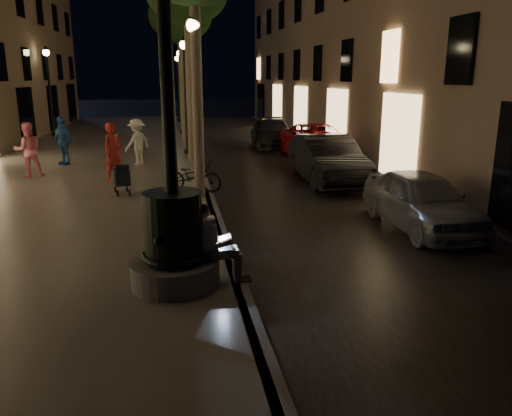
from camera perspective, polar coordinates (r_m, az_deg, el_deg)
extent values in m
plane|color=black|center=(20.77, -6.86, 5.27)|extent=(120.00, 120.00, 0.00)
cube|color=black|center=(21.12, 1.33, 5.55)|extent=(6.00, 45.00, 0.02)
cube|color=#625D56|center=(20.95, -17.90, 5.02)|extent=(8.00, 45.00, 0.20)
cube|color=#59595B|center=(20.75, -6.87, 5.54)|extent=(0.25, 45.00, 0.20)
cylinder|color=#59595B|center=(8.04, -9.19, -7.26)|extent=(1.40, 1.40, 0.40)
cylinder|color=black|center=(7.80, -9.41, -2.14)|extent=(0.90, 0.90, 1.10)
torus|color=black|center=(7.94, -9.28, -5.25)|extent=(1.04, 1.04, 0.10)
torus|color=black|center=(7.69, -9.54, 0.71)|extent=(0.89, 0.89, 0.09)
cylinder|color=black|center=(7.47, -10.12, 13.85)|extent=(0.20, 0.20, 3.20)
cube|color=gray|center=(7.96, -5.30, -5.17)|extent=(0.34, 0.23, 0.17)
cube|color=white|center=(7.85, -5.77, -2.97)|extent=(0.43, 0.25, 0.54)
sphere|color=tan|center=(7.75, -6.04, -0.51)|extent=(0.20, 0.20, 0.20)
sphere|color=black|center=(7.74, -6.12, -0.24)|extent=(0.20, 0.20, 0.20)
cube|color=gray|center=(7.90, -3.59, -5.29)|extent=(0.44, 0.12, 0.13)
cube|color=gray|center=(8.06, -3.72, -4.88)|extent=(0.44, 0.12, 0.13)
cube|color=gray|center=(8.01, -2.07, -6.85)|extent=(0.12, 0.11, 0.49)
cube|color=gray|center=(8.16, -2.23, -6.41)|extent=(0.12, 0.11, 0.49)
cube|color=black|center=(8.11, -1.38, -8.31)|extent=(0.25, 0.09, 0.03)
cube|color=black|center=(8.26, -1.56, -7.85)|extent=(0.25, 0.09, 0.03)
cube|color=black|center=(7.95, -3.53, -4.57)|extent=(0.23, 0.31, 0.02)
cube|color=black|center=(7.91, -4.64, -3.91)|extent=(0.08, 0.31, 0.20)
cube|color=#B2D9FF|center=(7.91, -4.54, -3.90)|extent=(0.06, 0.28, 0.17)
cylinder|color=#6B604C|center=(13.50, -6.69, 11.74)|extent=(0.28, 0.28, 5.00)
cylinder|color=#6B604C|center=(19.49, -7.55, 12.76)|extent=(0.28, 0.28, 5.10)
cylinder|color=#6B604C|center=(25.49, -8.34, 12.95)|extent=(0.28, 0.28, 4.90)
ellipsoid|color=black|center=(25.63, -8.66, 20.90)|extent=(3.00, 3.00, 2.40)
cylinder|color=#6B604C|center=(31.48, -8.51, 13.54)|extent=(0.28, 0.28, 5.20)
ellipsoid|color=black|center=(31.63, -8.78, 20.25)|extent=(3.00, 3.00, 2.40)
cylinder|color=black|center=(13.83, -6.61, 1.76)|extent=(0.28, 0.28, 0.20)
cylinder|color=black|center=(13.52, -6.87, 10.46)|extent=(0.12, 0.12, 4.40)
sphere|color=#FFD88C|center=(13.54, -7.18, 20.00)|extent=(0.36, 0.36, 0.36)
cone|color=black|center=(13.57, -7.22, 21.05)|extent=(0.30, 0.30, 0.22)
cylinder|color=black|center=(21.70, -7.82, 6.44)|extent=(0.28, 0.28, 0.20)
cylinder|color=black|center=(21.50, -8.02, 11.99)|extent=(0.12, 0.12, 4.40)
sphere|color=#FFD88C|center=(21.51, -8.24, 17.98)|extent=(0.36, 0.36, 0.36)
cone|color=black|center=(21.53, -8.26, 18.64)|extent=(0.30, 0.30, 0.22)
cylinder|color=black|center=(29.64, -8.39, 8.63)|extent=(0.28, 0.28, 0.20)
cylinder|color=black|center=(29.49, -8.54, 12.68)|extent=(0.12, 0.12, 4.40)
sphere|color=#FFD88C|center=(29.50, -8.72, 17.05)|extent=(0.36, 0.36, 0.36)
cone|color=black|center=(29.51, -8.74, 17.54)|extent=(0.30, 0.30, 0.22)
cylinder|color=black|center=(37.60, -8.72, 9.89)|extent=(0.28, 0.28, 0.20)
cylinder|color=black|center=(37.49, -8.85, 13.08)|extent=(0.12, 0.12, 4.40)
sphere|color=#FFD88C|center=(37.49, -8.99, 16.52)|extent=(0.36, 0.36, 0.36)
cone|color=black|center=(37.50, -9.01, 16.90)|extent=(0.30, 0.30, 0.22)
cylinder|color=black|center=(30.32, -22.05, 7.85)|extent=(0.28, 0.28, 0.20)
cylinder|color=black|center=(30.17, -22.44, 11.80)|extent=(0.12, 0.12, 4.40)
sphere|color=#FFD88C|center=(30.18, -22.87, 16.05)|extent=(0.36, 0.36, 0.36)
cone|color=black|center=(30.20, -22.92, 16.53)|extent=(0.30, 0.30, 0.22)
cube|color=black|center=(14.40, -15.13, 3.45)|extent=(0.53, 0.74, 0.40)
cube|color=black|center=(14.05, -15.05, 4.29)|extent=(0.38, 0.23, 0.26)
cylinder|color=black|center=(14.20, -15.53, 1.61)|extent=(0.07, 0.18, 0.18)
cylinder|color=black|center=(14.24, -14.25, 1.73)|extent=(0.07, 0.18, 0.18)
cylinder|color=black|center=(14.73, -15.78, 2.05)|extent=(0.07, 0.18, 0.18)
cylinder|color=black|center=(14.76, -14.54, 2.16)|extent=(0.07, 0.18, 0.18)
cylinder|color=black|center=(14.69, -15.40, 5.06)|extent=(0.11, 0.40, 0.25)
imported|color=#94989B|center=(11.99, 18.40, 0.84)|extent=(1.56, 3.88, 1.32)
imported|color=black|center=(16.51, 8.15, 5.49)|extent=(1.68, 4.70, 1.54)
imported|color=maroon|center=(21.28, 6.91, 7.50)|extent=(2.62, 5.39, 1.48)
imported|color=#292A2E|center=(25.12, 1.85, 8.56)|extent=(2.23, 4.80, 1.36)
imported|color=#AB2A22|center=(16.20, -15.98, 6.16)|extent=(0.79, 0.78, 1.85)
imported|color=pink|center=(17.95, -24.59, 6.07)|extent=(1.05, 0.94, 1.78)
imported|color=white|center=(19.22, -13.42, 7.36)|extent=(1.22, 1.21, 1.69)
imported|color=#295897|center=(20.01, -21.19, 7.20)|extent=(1.06, 1.05, 1.80)
imported|color=black|center=(14.38, -7.19, 3.65)|extent=(1.79, 1.23, 0.89)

